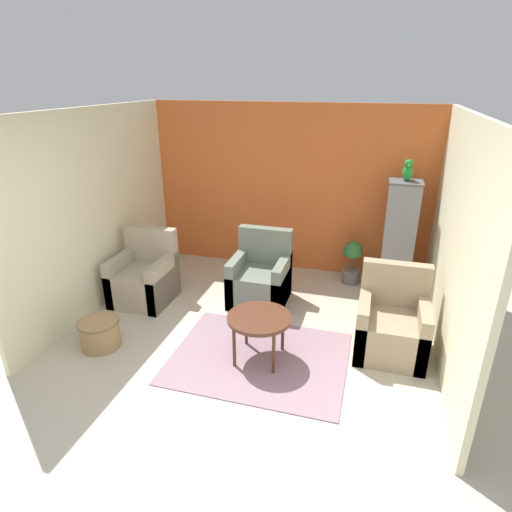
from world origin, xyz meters
name	(u,v)px	position (x,y,z in m)	size (l,w,h in m)	color
ground_plane	(202,419)	(0.00, 0.00, 0.00)	(20.00, 20.00, 0.00)	beige
wall_back_accent	(289,190)	(0.00, 3.51, 1.24)	(4.27, 0.06, 2.48)	orange
wall_left	(96,211)	(-2.11, 1.74, 1.24)	(0.06, 3.48, 2.48)	beige
wall_right	(457,244)	(2.11, 1.74, 1.24)	(0.06, 3.48, 2.48)	beige
area_rug	(259,358)	(0.25, 1.00, 0.01)	(1.85, 1.45, 0.01)	gray
coffee_table	(259,321)	(0.25, 1.00, 0.47)	(0.67, 0.67, 0.52)	#512D1E
armchair_left	(145,279)	(-1.59, 1.86, 0.31)	(0.73, 0.73, 0.95)	tan
armchair_right	(391,326)	(1.58, 1.53, 0.31)	(0.73, 0.73, 0.95)	#9E896B
armchair_middle	(260,279)	(-0.09, 2.26, 0.31)	(0.73, 0.73, 0.95)	slate
birdcage	(398,242)	(1.62, 3.02, 0.75)	(0.55, 0.55, 1.58)	#555559
parrot	(408,171)	(1.62, 3.02, 1.71)	(0.13, 0.23, 0.28)	#1E842D
potted_plant	(352,260)	(1.04, 3.17, 0.35)	(0.29, 0.27, 0.64)	#66605B
wicker_basket	(100,333)	(-1.52, 0.73, 0.17)	(0.45, 0.45, 0.32)	#A37F51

